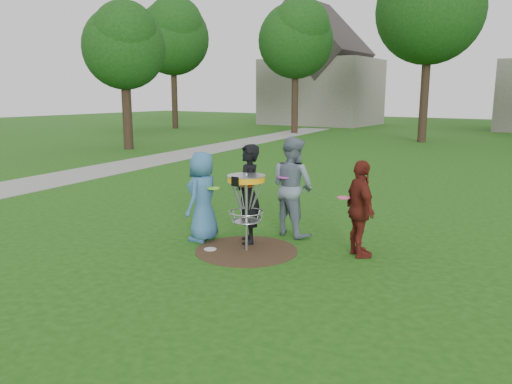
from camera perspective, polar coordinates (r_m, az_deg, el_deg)
The scene contains 11 objects.
ground at distance 8.81m, azimuth -1.09°, elevation -6.71°, with size 100.00×100.00×0.00m, color #19470F.
dirt_patch at distance 8.81m, azimuth -1.09°, elevation -6.68°, with size 1.80×1.80×0.01m, color #47331E.
concrete_path at distance 21.15m, azimuth -11.04°, elevation 3.72°, with size 2.20×40.00×0.02m, color #9E9E99.
player_blue at distance 9.29m, azimuth -6.13°, elevation -0.51°, with size 0.81×0.53×1.67m, color #356693.
player_black at distance 9.05m, azimuth -0.88°, elevation -0.26°, with size 0.66×0.44×1.82m, color black.
player_grey at distance 9.60m, azimuth 4.18°, elevation 0.64°, with size 0.93×0.72×1.91m, color slate.
player_maroon at distance 8.49m, azimuth 11.83°, elevation -1.91°, with size 0.96×0.40×1.64m, color #5E1C15.
disc_on_grass at distance 8.89m, azimuth -5.25°, elevation -6.54°, with size 0.22×0.22×0.02m, color silver.
disc_golf_basket at distance 8.55m, azimuth -1.12°, elevation -0.20°, with size 0.66×0.67×1.38m.
held_discs at distance 8.85m, azimuth 1.71°, elevation 0.58°, with size 2.49×1.21×0.18m.
tree_row at distance 28.11m, azimuth 25.80°, elevation 17.34°, with size 51.20×17.42×9.90m.
Camera 1 is at (4.79, -6.88, 2.72)m, focal length 35.00 mm.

